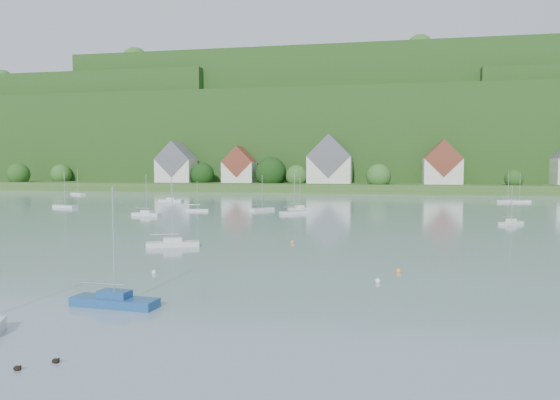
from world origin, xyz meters
TOP-DOWN VIEW (x-y plane):
  - far_shore_strip at (0.00, 200.00)m, footprint 600.00×60.00m
  - forested_ridge at (0.39, 268.57)m, footprint 620.00×181.22m
  - village_building_0 at (-55.00, 187.00)m, footprint 14.00×10.40m
  - village_building_1 at (-30.00, 189.00)m, footprint 12.00×9.36m
  - village_building_2 at (5.00, 188.00)m, footprint 16.00×11.44m
  - village_building_3 at (45.00, 186.00)m, footprint 13.00×10.40m
  - near_sailboat_1 at (7.06, 23.32)m, footprint 6.21×2.19m
  - near_sailboat_3 at (0.53, 49.24)m, footprint 6.34×3.95m
  - mooring_buoy_1 at (5.00, 34.21)m, footprint 0.42×0.42m
  - mooring_buoy_2 at (26.39, 38.85)m, footprint 0.50×0.50m
  - mooring_buoy_3 at (13.98, 54.74)m, footprint 0.47×0.47m
  - mooring_buoy_4 at (24.63, 34.35)m, footprint 0.46×0.46m
  - duck_pair at (8.81, 12.57)m, footprint 1.63×1.46m
  - far_sailboat_cluster at (7.72, 115.19)m, footprint 203.13×69.87m

SIDE VIEW (x-z plane):
  - mooring_buoy_1 at x=5.00m, z-range -0.21..0.21m
  - mooring_buoy_2 at x=26.39m, z-range -0.25..0.25m
  - mooring_buoy_3 at x=13.98m, z-range -0.24..0.24m
  - mooring_buoy_4 at x=24.63m, z-range -0.23..0.23m
  - duck_pair at x=8.81m, z-range -0.05..0.25m
  - far_sailboat_cluster at x=7.72m, z-range -3.98..4.73m
  - near_sailboat_1 at x=7.06m, z-range -3.67..4.56m
  - near_sailboat_3 at x=0.53m, z-range -3.71..4.59m
  - far_shore_strip at x=0.00m, z-range 0.00..3.00m
  - village_building_1 at x=-30.00m, z-range 1.75..15.75m
  - village_building_3 at x=45.00m, z-range 1.68..17.18m
  - village_building_0 at x=-55.00m, z-range 1.51..17.51m
  - village_building_2 at x=5.00m, z-range 1.27..19.27m
  - forested_ridge at x=0.39m, z-range -12.06..57.83m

